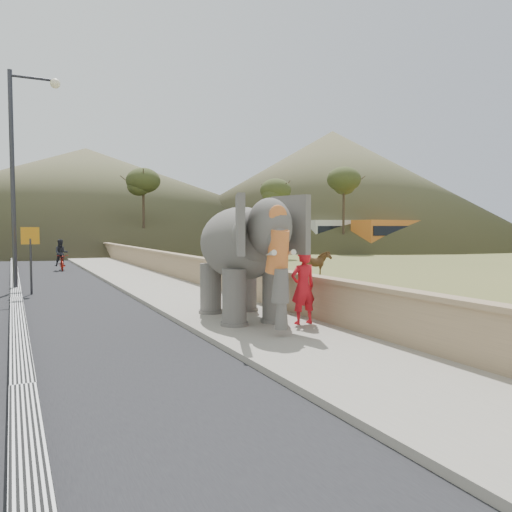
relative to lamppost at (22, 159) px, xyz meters
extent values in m
plane|color=olive|center=(4.69, -12.94, -4.87)|extent=(160.00, 160.00, 0.00)
cube|color=black|center=(-0.31, -2.94, -4.86)|extent=(7.00, 120.00, 0.03)
cube|color=black|center=(-0.31, -2.94, -4.76)|extent=(0.35, 120.00, 0.22)
cube|color=#9E9687|center=(4.69, -2.94, -4.80)|extent=(3.00, 120.00, 0.15)
cube|color=tan|center=(6.34, -2.94, -4.32)|extent=(0.30, 120.00, 1.10)
cylinder|color=#2A2B2F|center=(-0.31, 0.00, -0.87)|extent=(0.16, 0.16, 8.00)
cylinder|color=#2A2B2F|center=(0.49, 0.00, 2.93)|extent=(1.60, 0.10, 0.10)
sphere|color=#FFF2CC|center=(1.19, 0.00, 2.83)|extent=(0.36, 0.36, 0.36)
cylinder|color=#2D2D33|center=(0.19, -0.89, -3.87)|extent=(0.08, 0.08, 2.00)
cube|color=orange|center=(0.19, -0.89, -2.77)|extent=(0.60, 0.05, 0.60)
imported|color=brown|center=(12.61, -0.01, -4.24)|extent=(1.51, 0.70, 1.27)
imported|color=#B5B4BB|center=(23.58, 21.20, -4.15)|extent=(4.27, 1.81, 1.44)
cube|color=silver|center=(30.94, 20.15, -3.32)|extent=(11.22, 3.82, 3.10)
cube|color=#CC6B24|center=(33.97, 17.91, -3.32)|extent=(11.27, 4.39, 3.10)
cone|color=brown|center=(40.69, 39.06, 3.13)|extent=(56.00, 56.00, 16.00)
cone|color=brown|center=(9.69, 57.06, 2.13)|extent=(80.00, 80.00, 14.00)
imported|color=red|center=(5.64, -10.24, -3.86)|extent=(0.63, 0.41, 1.72)
imported|color=maroon|center=(2.08, 9.19, -4.43)|extent=(0.65, 1.72, 0.89)
imported|color=black|center=(2.03, 9.19, -3.88)|extent=(0.74, 0.59, 1.49)
camera|label=1|loc=(-0.40, -20.07, -2.49)|focal=35.00mm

